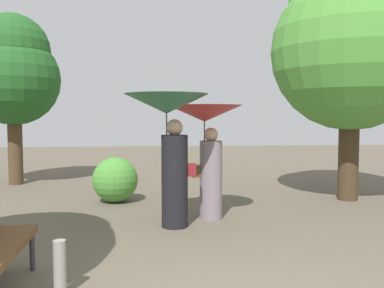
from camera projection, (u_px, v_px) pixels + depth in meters
The scene contains 6 objects.
person_left at pixel (169, 129), 6.34m from camera, with size 1.29×1.29×2.05m.
person_right at pixel (206, 134), 6.85m from camera, with size 1.24×1.24×1.89m.
tree_near_right at pixel (352, 38), 8.31m from camera, with size 3.18×3.18×5.08m.
tree_mid_left at pixel (13, 71), 10.25m from camera, with size 2.26×2.26×4.22m.
bush_path_left at pixel (115, 180), 8.26m from camera, with size 0.90×0.90×0.90m, color #4C9338.
path_marker_post at pixel (60, 268), 3.97m from camera, with size 0.12×0.12×0.54m, color gray.
Camera 1 is at (-0.59, -3.33, 1.73)m, focal length 38.96 mm.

